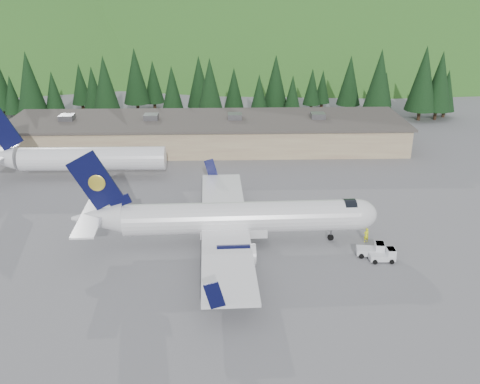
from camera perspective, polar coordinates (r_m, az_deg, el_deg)
name	(u,v)px	position (r m, az deg, el deg)	size (l,w,h in m)	color
ground	(241,243)	(63.29, 0.16, -5.42)	(600.00, 600.00, 0.00)	slate
airliner	(233,219)	(61.85, -0.80, -2.88)	(35.31, 33.06, 11.74)	white
second_airliner	(74,158)	(85.44, -17.31, 3.47)	(27.50, 11.00, 10.05)	white
baggage_tug_a	(373,250)	(62.03, 13.98, -6.01)	(3.18, 2.16, 1.60)	silver
baggage_tug_b	(384,255)	(61.33, 15.15, -6.54)	(2.78, 1.69, 1.48)	silver
terminal_building	(207,133)	(97.80, -3.50, 6.35)	(71.00, 17.00, 6.10)	#9B7E64
ramp_worker	(366,235)	(64.79, 13.32, -4.50)	(0.65, 0.43, 1.79)	#F7FF17
tree_line	(202,83)	(117.53, -4.06, 11.50)	(112.48, 18.92, 14.47)	black
hills	(328,198)	(291.56, 9.37, -0.64)	(614.00, 330.00, 300.00)	#2B6520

